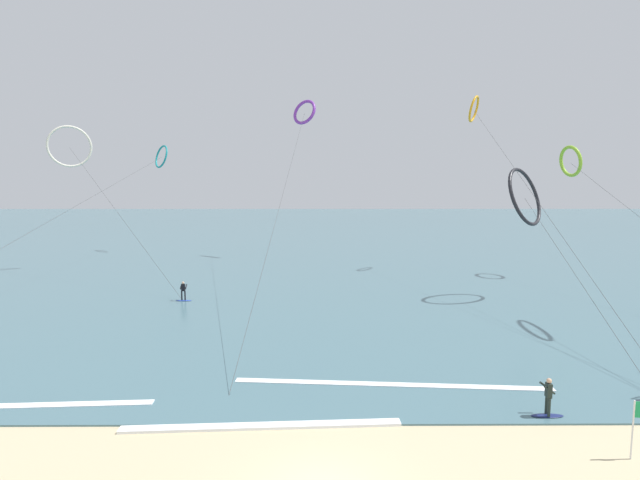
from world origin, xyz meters
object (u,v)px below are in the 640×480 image
(surfer_navy, at_px, (548,400))
(kite_violet, at_px, (304,112))
(kite_amber, at_px, (474,109))
(kite_charcoal, at_px, (525,197))
(surfer_cobalt, at_px, (183,292))
(kite_ivory, at_px, (70,147))
(beach_flag, at_px, (636,420))
(kite_teal, at_px, (161,157))
(kite_lime, at_px, (571,161))

(surfer_navy, relative_size, kite_violet, 0.04)
(kite_amber, distance_m, kite_charcoal, 18.41)
(kite_amber, height_order, kite_violet, kite_violet)
(surfer_cobalt, distance_m, kite_charcoal, 30.77)
(kite_ivory, xyz_separation_m, beach_flag, (40.49, -40.23, -13.11))
(kite_teal, relative_size, kite_charcoal, 2.44)
(kite_lime, relative_size, beach_flag, 13.25)
(surfer_navy, xyz_separation_m, kite_lime, (17.67, 32.69, 11.85))
(surfer_navy, distance_m, kite_ivory, 55.45)
(surfer_cobalt, distance_m, kite_ivory, 27.34)
(kite_amber, bearing_deg, kite_ivory, -60.60)
(kite_ivory, xyz_separation_m, kite_charcoal, (46.95, -15.26, -5.54))
(surfer_cobalt, height_order, kite_violet, kite_violet)
(surfer_cobalt, distance_m, kite_amber, 38.64)
(kite_lime, distance_m, kite_charcoal, 14.89)
(kite_teal, bearing_deg, kite_charcoal, 10.78)
(surfer_cobalt, bearing_deg, kite_teal, -72.46)
(kite_amber, height_order, beach_flag, kite_amber)
(kite_charcoal, bearing_deg, surfer_cobalt, 137.54)
(kite_ivory, xyz_separation_m, kite_amber, (47.29, 0.28, 4.32))
(kite_lime, height_order, kite_charcoal, kite_lime)
(surfer_navy, relative_size, kite_charcoal, 0.07)
(kite_ivory, xyz_separation_m, kite_violet, (27.15, 10.76, 5.59))
(surfer_cobalt, bearing_deg, surfer_navy, 132.74)
(surfer_navy, xyz_separation_m, kite_violet, (-11.68, 47.86, 19.37))
(kite_lime, bearing_deg, kite_charcoal, 129.39)
(kite_ivory, xyz_separation_m, kite_lime, (56.49, -4.42, -1.94))
(kite_ivory, relative_size, beach_flag, 8.81)
(surfer_cobalt, xyz_separation_m, kite_amber, (29.98, 16.32, 18.11))
(kite_ivory, relative_size, kite_amber, 0.52)
(surfer_navy, relative_size, kite_lime, 0.06)
(surfer_cobalt, relative_size, kite_lime, 0.06)
(surfer_navy, relative_size, beach_flag, 0.76)
(kite_ivory, height_order, kite_violet, kite_violet)
(kite_lime, distance_m, kite_violet, 33.88)
(kite_teal, distance_m, beach_flag, 68.05)
(kite_lime, height_order, beach_flag, kite_lime)
(kite_teal, xyz_separation_m, kite_charcoal, (41.73, -31.77, -5.40))
(beach_flag, bearing_deg, kite_ivory, 135.18)
(surfer_cobalt, bearing_deg, kite_charcoal, 178.64)
(beach_flag, bearing_deg, kite_charcoal, 75.49)
(surfer_cobalt, bearing_deg, kite_violet, -113.01)
(kite_teal, bearing_deg, kite_ivory, -59.49)
(surfer_cobalt, height_order, surfer_navy, same)
(beach_flag, bearing_deg, kite_teal, 121.87)
(surfer_navy, bearing_deg, kite_violet, -163.51)
(kite_charcoal, xyz_separation_m, kite_violet, (-19.80, 26.02, 11.13))
(surfer_cobalt, distance_m, beach_flag, 33.51)
(kite_violet, bearing_deg, surfer_cobalt, -73.97)
(kite_teal, relative_size, beach_flag, 25.04)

